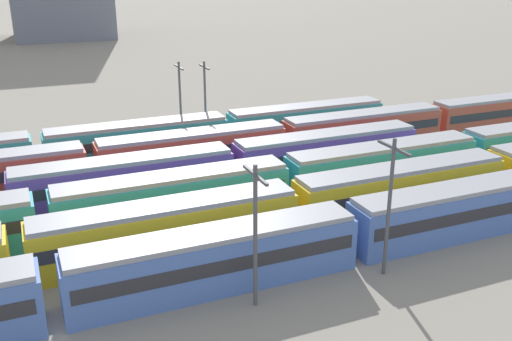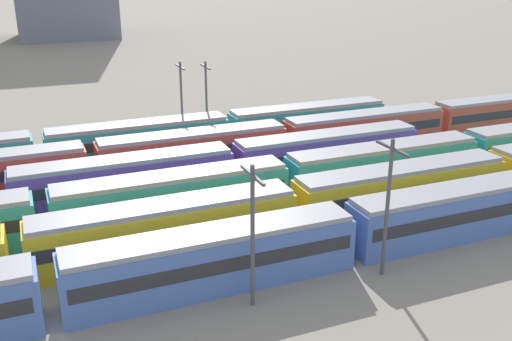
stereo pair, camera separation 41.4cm
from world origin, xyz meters
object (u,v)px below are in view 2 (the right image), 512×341
Objects in this scene: train_track_0 at (349,232)px; train_track_5 at (139,140)px; train_track_2 at (286,180)px; catenary_pole_0 at (388,201)px; train_track_4 at (284,139)px; catenary_pole_1 at (181,98)px; train_track_3 at (125,179)px; train_track_1 at (401,188)px; catenary_pole_2 at (253,229)px; catenary_pole_3 at (206,98)px.

train_track_0 and train_track_5 have the same top height.
catenary_pole_0 reaches higher than train_track_2.
train_track_4 is at bearing 76.56° from train_track_0.
train_track_2 is at bearing -114.47° from train_track_4.
train_track_0 is 8.35× the size of catenary_pole_1.
train_track_4 is (16.87, 5.20, 0.00)m from train_track_3.
catenary_pole_2 is (-15.89, -7.99, 2.95)m from train_track_1.
train_track_3 is at bearing -122.64° from catenary_pole_1.
catenary_pole_3 is at bearing 92.73° from catenary_pole_0.
catenary_pole_0 is 32.10m from catenary_pole_1.
train_track_3 is (-12.13, 5.20, -0.00)m from train_track_2.
catenary_pole_1 reaches higher than train_track_0.
train_track_1 is at bearing -51.63° from train_track_5.
train_track_4 and train_track_5 have the same top height.
train_track_1 is at bearing -65.10° from catenary_pole_1.
catenary_pole_0 is 8.92m from catenary_pole_2.
catenary_pole_1 is (-4.13, 31.83, -0.04)m from catenary_pole_0.
train_track_3 is (-11.90, 15.60, -0.00)m from train_track_0.
catenary_pole_3 is (8.00, 2.71, 3.06)m from train_track_5.
catenary_pole_3 is at bearing 92.63° from train_track_2.
train_track_3 and train_track_5 have the same top height.
catenary_pole_1 is at bearing 97.39° from catenary_pole_0.
train_track_1 is 18.03m from catenary_pole_2.
train_track_2 is at bearing -87.37° from catenary_pole_3.
catenary_pole_3 is at bearing 125.19° from train_track_4.
train_track_4 is 12.09m from catenary_pole_1.
train_track_0 is 1.00× the size of train_track_2.
train_track_4 is (-2.89, 15.60, 0.00)m from train_track_1.
train_track_1 and train_track_5 have the same top height.
catenary_pole_3 is at bearing 18.68° from train_track_5.
train_track_1 is (7.86, 5.20, 0.00)m from train_track_0.
catenary_pole_2 is (3.87, -18.39, 2.95)m from train_track_3.
catenary_pole_3 is (2.63, -0.41, -0.04)m from catenary_pole_1.
train_track_3 is 22.56m from catenary_pole_0.
train_track_2 is at bearing -23.20° from train_track_3.
train_track_4 is 8.42× the size of catenary_pole_3.
train_track_2 is 11.43m from train_track_4.
train_track_4 is 24.07m from catenary_pole_0.
catenary_pole_1 is 1.03× the size of catenary_pole_2.
train_track_2 is at bearing 88.70° from train_track_0.
train_track_3 is 19.02m from catenary_pole_2.
train_track_0 is 8.28× the size of catenary_pole_0.
catenary_pole_0 is (0.66, -13.11, 3.14)m from train_track_2.
train_track_3 is 16.35m from catenary_pole_1.
train_track_5 is at bearing 119.55° from train_track_2.
train_track_3 is at bearing -162.87° from train_track_4.
train_track_2 is 8.63× the size of catenary_pole_2.
train_track_3 is 6.45× the size of catenary_pole_2.
train_track_4 is 8.35× the size of catenary_pole_1.
catenary_pole_1 is at bearing 114.90° from train_track_1.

